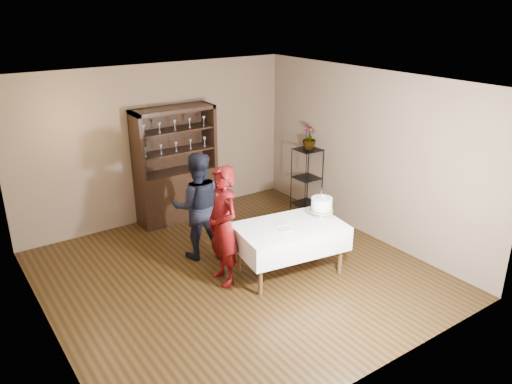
% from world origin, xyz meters
% --- Properties ---
extents(floor, '(5.00, 5.00, 0.00)m').
position_xyz_m(floor, '(0.00, 0.00, 0.00)').
color(floor, black).
rests_on(floor, ground).
extents(ceiling, '(5.00, 5.00, 0.00)m').
position_xyz_m(ceiling, '(0.00, 0.00, 2.70)').
color(ceiling, silver).
rests_on(ceiling, back_wall).
extents(back_wall, '(5.00, 0.02, 2.70)m').
position_xyz_m(back_wall, '(0.00, 2.50, 1.35)').
color(back_wall, brown).
rests_on(back_wall, floor).
extents(wall_left, '(0.02, 5.00, 2.70)m').
position_xyz_m(wall_left, '(-2.50, 0.00, 1.35)').
color(wall_left, brown).
rests_on(wall_left, floor).
extents(wall_right, '(0.02, 5.00, 2.70)m').
position_xyz_m(wall_right, '(2.50, 0.00, 1.35)').
color(wall_right, brown).
rests_on(wall_right, floor).
extents(china_hutch, '(1.40, 0.48, 2.00)m').
position_xyz_m(china_hutch, '(0.20, 2.25, 0.66)').
color(china_hutch, black).
rests_on(china_hutch, floor).
extents(plant_etagere, '(0.42, 0.42, 1.20)m').
position_xyz_m(plant_etagere, '(2.28, 1.20, 0.65)').
color(plant_etagere, black).
rests_on(plant_etagere, floor).
extents(cake_table, '(1.61, 1.13, 0.74)m').
position_xyz_m(cake_table, '(0.64, -0.38, 0.57)').
color(cake_table, silver).
rests_on(cake_table, floor).
extents(woman, '(0.44, 0.63, 1.67)m').
position_xyz_m(woman, '(-0.24, -0.04, 0.84)').
color(woman, '#3E0605').
rests_on(woman, floor).
extents(man, '(0.97, 0.88, 1.63)m').
position_xyz_m(man, '(-0.16, 0.81, 0.82)').
color(man, black).
rests_on(man, floor).
extents(cake, '(0.34, 0.34, 0.46)m').
position_xyz_m(cake, '(1.19, -0.40, 0.92)').
color(cake, white).
rests_on(cake, cake_table).
extents(plate_near, '(0.20, 0.20, 0.01)m').
position_xyz_m(plate_near, '(0.51, -0.45, 0.75)').
color(plate_near, white).
rests_on(plate_near, cake_table).
extents(plate_far, '(0.24, 0.24, 0.01)m').
position_xyz_m(plate_far, '(0.56, -0.26, 0.75)').
color(plate_far, white).
rests_on(plate_far, cake_table).
extents(potted_plant, '(0.28, 0.28, 0.41)m').
position_xyz_m(potted_plant, '(2.30, 1.20, 1.39)').
color(potted_plant, '#477337').
rests_on(potted_plant, plant_etagere).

